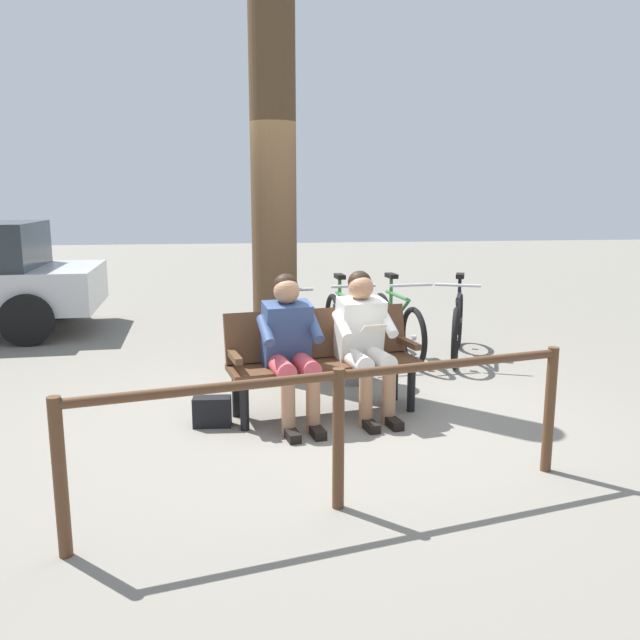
{
  "coord_description": "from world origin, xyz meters",
  "views": [
    {
      "loc": [
        0.86,
        5.09,
        1.81
      ],
      "look_at": [
        0.13,
        -0.36,
        0.75
      ],
      "focal_mm": 36.18,
      "sensor_mm": 36.0,
      "label": 1
    }
  ],
  "objects_px": {
    "handbag": "(212,412)",
    "tree_trunk": "(274,178)",
    "person_reading": "(364,336)",
    "bicycle_black": "(396,326)",
    "bench": "(322,353)",
    "bicycle_green": "(457,326)",
    "bicycle_silver": "(284,332)",
    "bicycle_blue": "(343,327)",
    "person_companion": "(290,342)",
    "litter_bin": "(353,343)"
  },
  "relations": [
    {
      "from": "person_companion",
      "to": "bicycle_blue",
      "type": "bearing_deg",
      "value": -121.93
    },
    {
      "from": "handbag",
      "to": "bicycle_blue",
      "type": "xyz_separation_m",
      "value": [
        -1.41,
        -2.03,
        0.24
      ]
    },
    {
      "from": "bench",
      "to": "bicycle_green",
      "type": "bearing_deg",
      "value": -147.68
    },
    {
      "from": "handbag",
      "to": "bicycle_black",
      "type": "relative_size",
      "value": 0.18
    },
    {
      "from": "handbag",
      "to": "bicycle_blue",
      "type": "bearing_deg",
      "value": -124.73
    },
    {
      "from": "bicycle_black",
      "to": "bicycle_green",
      "type": "bearing_deg",
      "value": 74.91
    },
    {
      "from": "person_reading",
      "to": "bicycle_black",
      "type": "distance_m",
      "value": 2.04
    },
    {
      "from": "tree_trunk",
      "to": "litter_bin",
      "type": "relative_size",
      "value": 5.14
    },
    {
      "from": "handbag",
      "to": "bicycle_green",
      "type": "relative_size",
      "value": 0.19
    },
    {
      "from": "litter_bin",
      "to": "bicycle_blue",
      "type": "relative_size",
      "value": 0.46
    },
    {
      "from": "bicycle_green",
      "to": "bicycle_blue",
      "type": "relative_size",
      "value": 0.94
    },
    {
      "from": "person_reading",
      "to": "bicycle_silver",
      "type": "bearing_deg",
      "value": -82.85
    },
    {
      "from": "person_reading",
      "to": "person_companion",
      "type": "height_order",
      "value": "same"
    },
    {
      "from": "bench",
      "to": "person_reading",
      "type": "distance_m",
      "value": 0.39
    },
    {
      "from": "person_companion",
      "to": "tree_trunk",
      "type": "distance_m",
      "value": 1.89
    },
    {
      "from": "bench",
      "to": "tree_trunk",
      "type": "relative_size",
      "value": 0.42
    },
    {
      "from": "handbag",
      "to": "bench",
      "type": "bearing_deg",
      "value": -164.49
    },
    {
      "from": "bicycle_green",
      "to": "person_reading",
      "type": "bearing_deg",
      "value": -17.4
    },
    {
      "from": "bicycle_silver",
      "to": "handbag",
      "type": "bearing_deg",
      "value": -26.19
    },
    {
      "from": "person_companion",
      "to": "bicycle_green",
      "type": "xyz_separation_m",
      "value": [
        -2.07,
        -1.88,
        -0.3
      ]
    },
    {
      "from": "bench",
      "to": "bicycle_silver",
      "type": "xyz_separation_m",
      "value": [
        0.2,
        -1.58,
        -0.15
      ]
    },
    {
      "from": "person_companion",
      "to": "bicycle_silver",
      "type": "relative_size",
      "value": 0.72
    },
    {
      "from": "person_companion",
      "to": "handbag",
      "type": "relative_size",
      "value": 4.0
    },
    {
      "from": "bench",
      "to": "bicycle_blue",
      "type": "bearing_deg",
      "value": -116.07
    },
    {
      "from": "tree_trunk",
      "to": "litter_bin",
      "type": "xyz_separation_m",
      "value": [
        -0.74,
        0.3,
        -1.59
      ]
    },
    {
      "from": "tree_trunk",
      "to": "bicycle_black",
      "type": "xyz_separation_m",
      "value": [
        -1.41,
        -0.62,
        -1.62
      ]
    },
    {
      "from": "bicycle_blue",
      "to": "person_companion",
      "type": "bearing_deg",
      "value": -25.95
    },
    {
      "from": "bicycle_blue",
      "to": "bicycle_silver",
      "type": "relative_size",
      "value": 1.0
    },
    {
      "from": "handbag",
      "to": "bicycle_silver",
      "type": "xyz_separation_m",
      "value": [
        -0.72,
        -1.84,
        0.24
      ]
    },
    {
      "from": "person_reading",
      "to": "litter_bin",
      "type": "xyz_separation_m",
      "value": [
        -0.09,
        -0.95,
        -0.28
      ]
    },
    {
      "from": "handbag",
      "to": "bicycle_blue",
      "type": "relative_size",
      "value": 0.18
    },
    {
      "from": "bicycle_black",
      "to": "bicycle_silver",
      "type": "xyz_separation_m",
      "value": [
        1.3,
        0.18,
        0.0
      ]
    },
    {
      "from": "bench",
      "to": "bicycle_green",
      "type": "xyz_separation_m",
      "value": [
        -1.78,
        -1.66,
        -0.15
      ]
    },
    {
      "from": "person_reading",
      "to": "bicycle_silver",
      "type": "relative_size",
      "value": 0.72
    },
    {
      "from": "person_companion",
      "to": "bicycle_blue",
      "type": "xyz_separation_m",
      "value": [
        -0.78,
        -2.0,
        -0.3
      ]
    },
    {
      "from": "bicycle_silver",
      "to": "bench",
      "type": "bearing_deg",
      "value": 2.33
    },
    {
      "from": "bench",
      "to": "handbag",
      "type": "height_order",
      "value": "bench"
    },
    {
      "from": "handbag",
      "to": "bicycle_silver",
      "type": "bearing_deg",
      "value": -111.31
    },
    {
      "from": "person_reading",
      "to": "bicycle_black",
      "type": "relative_size",
      "value": 0.72
    },
    {
      "from": "bench",
      "to": "bicycle_green",
      "type": "relative_size",
      "value": 1.05
    },
    {
      "from": "handbag",
      "to": "tree_trunk",
      "type": "relative_size",
      "value": 0.08
    },
    {
      "from": "person_reading",
      "to": "handbag",
      "type": "relative_size",
      "value": 4.0
    },
    {
      "from": "bench",
      "to": "bicycle_silver",
      "type": "relative_size",
      "value": 0.99
    },
    {
      "from": "bicycle_black",
      "to": "bicycle_silver",
      "type": "height_order",
      "value": "same"
    },
    {
      "from": "bench",
      "to": "bicycle_blue",
      "type": "xyz_separation_m",
      "value": [
        -0.49,
        -1.78,
        -0.15
      ]
    },
    {
      "from": "handbag",
      "to": "tree_trunk",
      "type": "bearing_deg",
      "value": -113.37
    },
    {
      "from": "tree_trunk",
      "to": "bicycle_silver",
      "type": "xyz_separation_m",
      "value": [
        -0.11,
        -0.44,
        -1.62
      ]
    },
    {
      "from": "person_reading",
      "to": "bicycle_black",
      "type": "height_order",
      "value": "person_reading"
    },
    {
      "from": "litter_bin",
      "to": "bicycle_black",
      "type": "relative_size",
      "value": 0.46
    },
    {
      "from": "bicycle_blue",
      "to": "bicycle_silver",
      "type": "xyz_separation_m",
      "value": [
        0.69,
        0.19,
        0.0
      ]
    }
  ]
}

